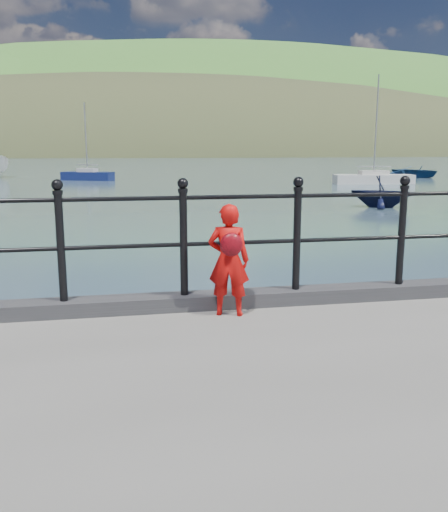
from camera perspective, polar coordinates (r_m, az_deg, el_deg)
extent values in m
plane|color=#2D4251|center=(6.25, 1.43, -13.66)|extent=(600.00, 600.00, 0.00)
cube|color=#28282B|center=(5.73, 1.81, -4.49)|extent=(60.00, 0.30, 0.15)
cylinder|color=black|center=(5.60, 1.84, 1.43)|extent=(18.00, 0.04, 0.04)
cylinder|color=black|center=(5.54, 1.87, 6.25)|extent=(18.00, 0.04, 0.04)
cylinder|color=black|center=(5.49, -16.79, 0.76)|extent=(0.08, 0.08, 1.05)
sphere|color=black|center=(5.42, -17.16, 7.16)|extent=(0.11, 0.11, 0.11)
cylinder|color=black|center=(5.50, -4.26, 1.22)|extent=(0.08, 0.08, 1.05)
sphere|color=black|center=(5.43, -4.36, 7.63)|extent=(0.11, 0.11, 0.11)
cylinder|color=black|center=(5.76, 7.67, 1.61)|extent=(0.08, 0.08, 1.05)
sphere|color=black|center=(5.69, 7.84, 7.72)|extent=(0.11, 0.11, 0.11)
cylinder|color=black|center=(6.25, 18.17, 1.89)|extent=(0.08, 0.08, 1.05)
sphere|color=black|center=(6.18, 18.52, 7.52)|extent=(0.11, 0.11, 0.11)
ellipsoid|color=#333A21|center=(202.46, -4.94, 6.10)|extent=(400.00, 100.00, 88.00)
ellipsoid|color=#387026|center=(269.30, 2.24, 4.86)|extent=(600.00, 180.00, 156.00)
cube|color=silver|center=(189.56, -21.63, 10.59)|extent=(9.00, 6.00, 6.00)
cube|color=#4C4744|center=(189.61, -21.72, 11.79)|extent=(9.50, 6.50, 2.00)
cube|color=silver|center=(186.84, -14.56, 11.01)|extent=(9.00, 6.00, 6.00)
cube|color=#4C4744|center=(186.89, -14.62, 12.23)|extent=(9.50, 6.50, 2.00)
cube|color=silver|center=(187.52, -5.20, 11.32)|extent=(9.00, 6.00, 6.00)
cube|color=#4C4744|center=(187.57, -5.22, 12.54)|extent=(9.50, 6.50, 2.00)
cube|color=silver|center=(192.17, 3.00, 11.34)|extent=(9.00, 6.00, 6.00)
cube|color=#4C4744|center=(192.22, 3.01, 12.54)|extent=(9.50, 6.50, 2.00)
imported|color=red|center=(5.30, 0.49, -0.44)|extent=(0.47, 0.37, 1.11)
ellipsoid|color=red|center=(5.15, 0.78, 1.21)|extent=(0.22, 0.11, 0.23)
imported|color=navy|center=(53.88, 19.56, 8.38)|extent=(4.74, 5.84, 1.06)
imported|color=black|center=(25.66, 16.26, 6.53)|extent=(3.57, 3.48, 1.43)
cube|color=beige|center=(42.86, 15.44, 7.66)|extent=(6.06, 2.47, 0.90)
cube|color=beige|center=(42.84, 15.47, 8.33)|extent=(2.20, 1.43, 0.50)
cylinder|color=#A5A5A8|center=(42.83, 15.73, 13.10)|extent=(0.10, 0.10, 7.24)
cylinder|color=#A5A5A8|center=(42.82, 15.51, 9.07)|extent=(2.63, 0.44, 0.06)
cube|color=#121D50|center=(47.41, -14.15, 8.03)|extent=(4.51, 3.09, 0.90)
cube|color=beige|center=(47.38, -14.18, 8.64)|extent=(1.79, 1.52, 0.50)
cylinder|color=#A5A5A8|center=(47.36, -14.35, 11.98)|extent=(0.10, 0.10, 5.63)
cylinder|color=#A5A5A8|center=(47.37, -14.22, 9.30)|extent=(1.79, 0.88, 0.06)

